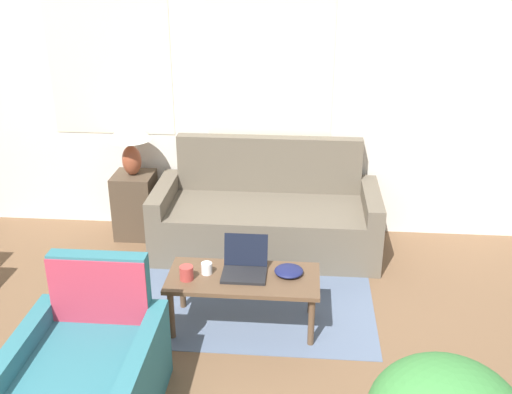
{
  "coord_description": "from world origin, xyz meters",
  "views": [
    {
      "loc": [
        0.94,
        -0.98,
        2.51
      ],
      "look_at": [
        0.59,
        3.13,
        0.75
      ],
      "focal_mm": 42.0,
      "sensor_mm": 36.0,
      "label": 1
    }
  ],
  "objects_px": {
    "armchair": "(89,372)",
    "coffee_table": "(243,282)",
    "snack_bowl": "(289,271)",
    "cup_navy": "(207,268)",
    "table_lamp": "(130,137)",
    "laptop": "(245,265)",
    "cup_yellow": "(187,273)",
    "couch": "(267,218)"
  },
  "relations": [
    {
      "from": "armchair",
      "to": "snack_bowl",
      "type": "xyz_separation_m",
      "value": [
        1.1,
        0.94,
        0.17
      ]
    },
    {
      "from": "laptop",
      "to": "couch",
      "type": "bearing_deg",
      "value": 86.26
    },
    {
      "from": "table_lamp",
      "to": "laptop",
      "type": "bearing_deg",
      "value": -48.61
    },
    {
      "from": "laptop",
      "to": "cup_navy",
      "type": "distance_m",
      "value": 0.26
    },
    {
      "from": "armchair",
      "to": "snack_bowl",
      "type": "height_order",
      "value": "armchair"
    },
    {
      "from": "coffee_table",
      "to": "laptop",
      "type": "height_order",
      "value": "laptop"
    },
    {
      "from": "cup_yellow",
      "to": "snack_bowl",
      "type": "height_order",
      "value": "cup_yellow"
    },
    {
      "from": "table_lamp",
      "to": "cup_yellow",
      "type": "relative_size",
      "value": 5.21
    },
    {
      "from": "armchair",
      "to": "table_lamp",
      "type": "height_order",
      "value": "table_lamp"
    },
    {
      "from": "laptop",
      "to": "cup_navy",
      "type": "height_order",
      "value": "laptop"
    },
    {
      "from": "couch",
      "to": "snack_bowl",
      "type": "bearing_deg",
      "value": -78.62
    },
    {
      "from": "couch",
      "to": "laptop",
      "type": "height_order",
      "value": "couch"
    },
    {
      "from": "cup_navy",
      "to": "snack_bowl",
      "type": "xyz_separation_m",
      "value": [
        0.57,
        0.04,
        -0.02
      ]
    },
    {
      "from": "cup_navy",
      "to": "laptop",
      "type": "bearing_deg",
      "value": 7.94
    },
    {
      "from": "armchair",
      "to": "table_lamp",
      "type": "relative_size",
      "value": 1.65
    },
    {
      "from": "armchair",
      "to": "coffee_table",
      "type": "bearing_deg",
      "value": 48.17
    },
    {
      "from": "armchair",
      "to": "cup_navy",
      "type": "relative_size",
      "value": 10.25
    },
    {
      "from": "table_lamp",
      "to": "snack_bowl",
      "type": "xyz_separation_m",
      "value": [
        1.44,
        -1.29,
        -0.53
      ]
    },
    {
      "from": "table_lamp",
      "to": "laptop",
      "type": "height_order",
      "value": "table_lamp"
    },
    {
      "from": "couch",
      "to": "cup_navy",
      "type": "bearing_deg",
      "value": -105.83
    },
    {
      "from": "table_lamp",
      "to": "laptop",
      "type": "xyz_separation_m",
      "value": [
        1.14,
        -1.29,
        -0.5
      ]
    },
    {
      "from": "coffee_table",
      "to": "laptop",
      "type": "xyz_separation_m",
      "value": [
        0.0,
        0.06,
        0.1
      ]
    },
    {
      "from": "cup_navy",
      "to": "snack_bowl",
      "type": "relative_size",
      "value": 0.41
    },
    {
      "from": "table_lamp",
      "to": "cup_yellow",
      "type": "distance_m",
      "value": 1.68
    },
    {
      "from": "table_lamp",
      "to": "snack_bowl",
      "type": "bearing_deg",
      "value": -41.75
    },
    {
      "from": "laptop",
      "to": "snack_bowl",
      "type": "height_order",
      "value": "laptop"
    },
    {
      "from": "armchair",
      "to": "cup_navy",
      "type": "height_order",
      "value": "armchair"
    },
    {
      "from": "table_lamp",
      "to": "coffee_table",
      "type": "distance_m",
      "value": 1.86
    },
    {
      "from": "table_lamp",
      "to": "coffee_table",
      "type": "relative_size",
      "value": 0.49
    },
    {
      "from": "couch",
      "to": "coffee_table",
      "type": "relative_size",
      "value": 1.84
    },
    {
      "from": "table_lamp",
      "to": "cup_yellow",
      "type": "height_order",
      "value": "table_lamp"
    },
    {
      "from": "table_lamp",
      "to": "snack_bowl",
      "type": "distance_m",
      "value": 2.0
    },
    {
      "from": "coffee_table",
      "to": "cup_navy",
      "type": "bearing_deg",
      "value": 175.64
    },
    {
      "from": "armchair",
      "to": "laptop",
      "type": "xyz_separation_m",
      "value": [
        0.8,
        0.94,
        0.2
      ]
    },
    {
      "from": "table_lamp",
      "to": "cup_navy",
      "type": "bearing_deg",
      "value": -56.55
    },
    {
      "from": "couch",
      "to": "table_lamp",
      "type": "bearing_deg",
      "value": 173.31
    },
    {
      "from": "table_lamp",
      "to": "cup_yellow",
      "type": "bearing_deg",
      "value": -62.0
    },
    {
      "from": "coffee_table",
      "to": "cup_yellow",
      "type": "relative_size",
      "value": 10.7
    },
    {
      "from": "armchair",
      "to": "coffee_table",
      "type": "height_order",
      "value": "armchair"
    },
    {
      "from": "couch",
      "to": "cup_yellow",
      "type": "bearing_deg",
      "value": -109.88
    },
    {
      "from": "couch",
      "to": "snack_bowl",
      "type": "distance_m",
      "value": 1.18
    },
    {
      "from": "armchair",
      "to": "snack_bowl",
      "type": "relative_size",
      "value": 4.22
    }
  ]
}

